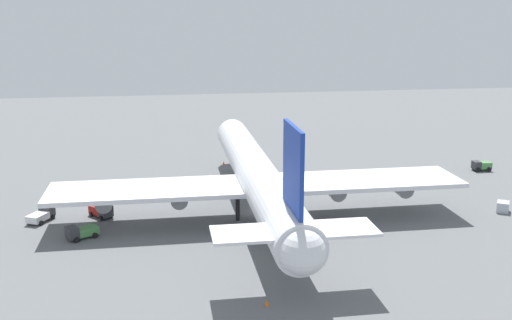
% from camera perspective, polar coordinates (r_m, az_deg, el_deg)
% --- Properties ---
extents(ground_plane, '(287.01, 287.01, 0.00)m').
position_cam_1_polar(ground_plane, '(100.90, -0.00, -4.93)').
color(ground_plane, slate).
extents(cargo_airplane, '(71.75, 65.41, 19.88)m').
position_cam_1_polar(cargo_airplane, '(98.55, 0.04, -1.44)').
color(cargo_airplane, silver).
rests_on(cargo_airplane, ground_plane).
extents(cargo_loader, '(2.48, 3.82, 2.04)m').
position_cam_1_polar(cargo_loader, '(134.46, 20.43, -0.48)').
color(cargo_loader, '#333338').
rests_on(cargo_loader, ground_plane).
extents(maintenance_van, '(4.20, 5.00, 2.06)m').
position_cam_1_polar(maintenance_van, '(93.14, -16.13, -6.49)').
color(maintenance_van, '#333338').
rests_on(maintenance_van, ground_plane).
extents(catering_truck, '(5.27, 4.13, 2.16)m').
position_cam_1_polar(catering_truck, '(102.42, -19.51, -4.87)').
color(catering_truck, '#333338').
rests_on(catering_truck, ground_plane).
extents(pushback_tractor, '(4.51, 4.22, 2.12)m').
position_cam_1_polar(pushback_tractor, '(101.42, -14.34, -4.64)').
color(pushback_tractor, '#333338').
rests_on(pushback_tractor, ground_plane).
extents(cargo_container_fore, '(3.03, 2.87, 1.73)m').
position_cam_1_polar(cargo_container_fore, '(108.90, 22.20, -4.09)').
color(cargo_container_fore, '#B7BCC6').
rests_on(cargo_container_fore, ground_plane).
extents(safety_cone_nose, '(0.53, 0.53, 0.76)m').
position_cam_1_polar(safety_cone_nose, '(131.25, -3.06, -0.27)').
color(safety_cone_nose, orange).
rests_on(safety_cone_nose, ground_plane).
extents(safety_cone_tail, '(0.51, 0.51, 0.72)m').
position_cam_1_polar(safety_cone_tail, '(70.82, 1.04, -13.26)').
color(safety_cone_tail, orange).
rests_on(safety_cone_tail, ground_plane).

